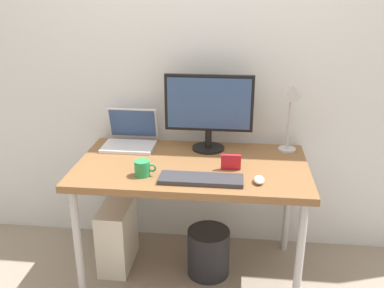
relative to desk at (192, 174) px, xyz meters
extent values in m
plane|color=gray|center=(0.00, 0.00, -0.68)|extent=(6.00, 6.00, 0.00)
cube|color=silver|center=(0.00, 0.43, 0.62)|extent=(4.40, 0.04, 2.60)
cube|color=brown|center=(0.00, 0.00, 0.05)|extent=(1.32, 0.74, 0.04)
cylinder|color=#B2B2B7|center=(-0.60, -0.31, -0.33)|extent=(0.04, 0.04, 0.70)
cylinder|color=#B2B2B7|center=(0.60, -0.31, -0.33)|extent=(0.04, 0.04, 0.70)
cylinder|color=#B2B2B7|center=(-0.60, 0.31, -0.33)|extent=(0.04, 0.04, 0.70)
cylinder|color=#B2B2B7|center=(0.60, 0.31, -0.33)|extent=(0.04, 0.04, 0.70)
cylinder|color=black|center=(0.08, 0.24, 0.07)|extent=(0.20, 0.20, 0.01)
cylinder|color=black|center=(0.08, 0.24, 0.13)|extent=(0.04, 0.04, 0.11)
cube|color=black|center=(0.08, 0.24, 0.36)|extent=(0.54, 0.03, 0.35)
cube|color=#334C7F|center=(0.08, 0.22, 0.36)|extent=(0.50, 0.01, 0.31)
cube|color=silver|center=(-0.42, 0.20, 0.08)|extent=(0.32, 0.22, 0.02)
cube|color=silver|center=(-0.42, 0.33, 0.19)|extent=(0.32, 0.06, 0.21)
cube|color=#334C7F|center=(-0.42, 0.33, 0.19)|extent=(0.30, 0.05, 0.18)
cylinder|color=#B2B2B7|center=(0.56, 0.27, 0.07)|extent=(0.11, 0.11, 0.01)
cylinder|color=#B2B2B7|center=(0.56, 0.27, 0.25)|extent=(0.02, 0.02, 0.34)
cone|color=#B2B2B7|center=(0.56, 0.23, 0.45)|extent=(0.11, 0.14, 0.13)
cube|color=#333338|center=(0.07, -0.23, 0.08)|extent=(0.44, 0.14, 0.02)
ellipsoid|color=silver|center=(0.37, -0.22, 0.08)|extent=(0.06, 0.09, 0.03)
cylinder|color=#268C4C|center=(-0.25, -0.19, 0.11)|extent=(0.08, 0.08, 0.09)
torus|color=#268C4C|center=(-0.19, -0.19, 0.11)|extent=(0.05, 0.01, 0.05)
cube|color=red|center=(0.22, -0.07, 0.11)|extent=(0.11, 0.03, 0.09)
cube|color=silver|center=(-0.48, 0.03, -0.47)|extent=(0.18, 0.36, 0.42)
cylinder|color=#232328|center=(0.10, 0.00, -0.53)|extent=(0.26, 0.26, 0.30)
camera|label=1|loc=(0.25, -2.27, 1.04)|focal=40.46mm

